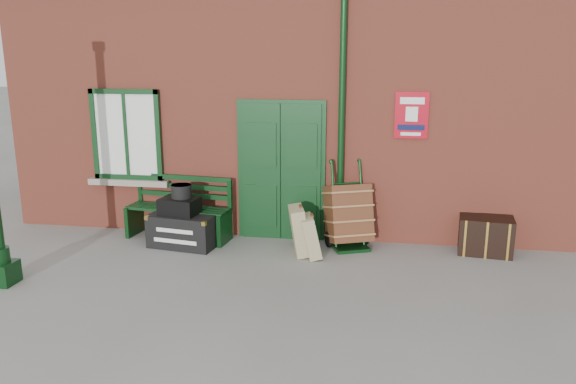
% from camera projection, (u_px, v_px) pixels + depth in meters
% --- Properties ---
extents(ground, '(80.00, 80.00, 0.00)m').
position_uv_depth(ground, '(284.00, 272.00, 7.81)').
color(ground, gray).
rests_on(ground, ground).
extents(station_building, '(10.30, 4.30, 4.36)m').
position_uv_depth(station_building, '(315.00, 97.00, 10.63)').
color(station_building, '#B04C38').
rests_on(station_building, ground).
extents(bench, '(1.75, 0.73, 1.05)m').
position_uv_depth(bench, '(180.00, 206.00, 9.17)').
color(bench, black).
rests_on(bench, ground).
extents(houdini_trunk, '(1.11, 0.72, 0.52)m').
position_uv_depth(houdini_trunk, '(184.00, 230.00, 8.81)').
color(houdini_trunk, black).
rests_on(houdini_trunk, ground).
extents(strongbox, '(0.62, 0.49, 0.26)m').
position_uv_depth(strongbox, '(180.00, 206.00, 8.73)').
color(strongbox, black).
rests_on(strongbox, houdini_trunk).
extents(hatbox, '(0.35, 0.35, 0.21)m').
position_uv_depth(hatbox, '(181.00, 191.00, 8.69)').
color(hatbox, black).
rests_on(hatbox, strongbox).
extents(suitcase_back, '(0.42, 0.57, 0.74)m').
position_uv_depth(suitcase_back, '(299.00, 230.00, 8.44)').
color(suitcase_back, tan).
rests_on(suitcase_back, ground).
extents(suitcase_front, '(0.42, 0.52, 0.64)m').
position_uv_depth(suitcase_front, '(310.00, 236.00, 8.32)').
color(suitcase_front, tan).
rests_on(suitcase_front, ground).
extents(porter_trolley, '(0.86, 0.89, 1.33)m').
position_uv_depth(porter_trolley, '(348.00, 215.00, 8.73)').
color(porter_trolley, black).
rests_on(porter_trolley, ground).
extents(dark_trunk, '(0.83, 0.60, 0.56)m').
position_uv_depth(dark_trunk, '(486.00, 235.00, 8.48)').
color(dark_trunk, black).
rests_on(dark_trunk, ground).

